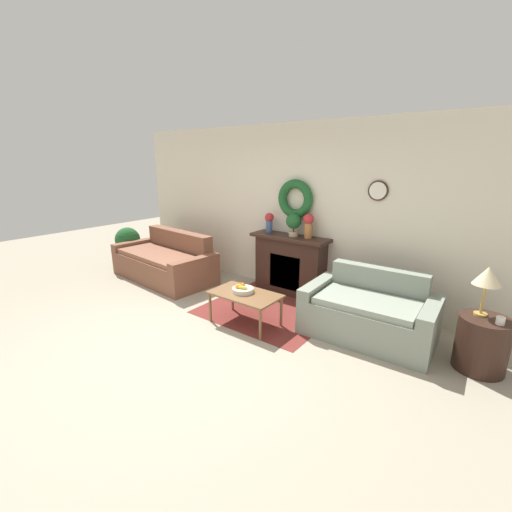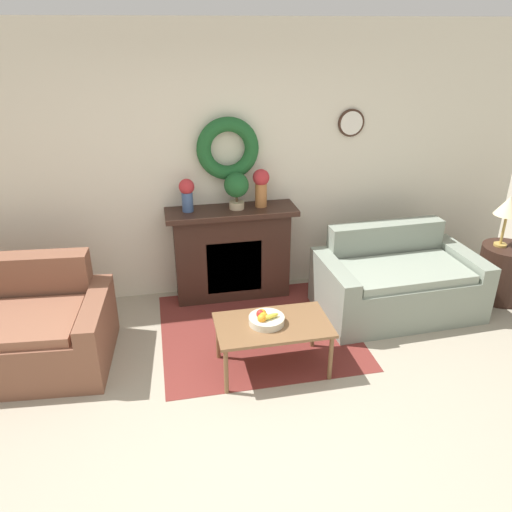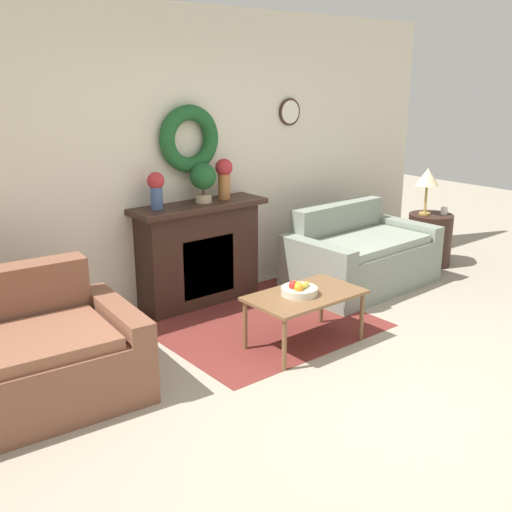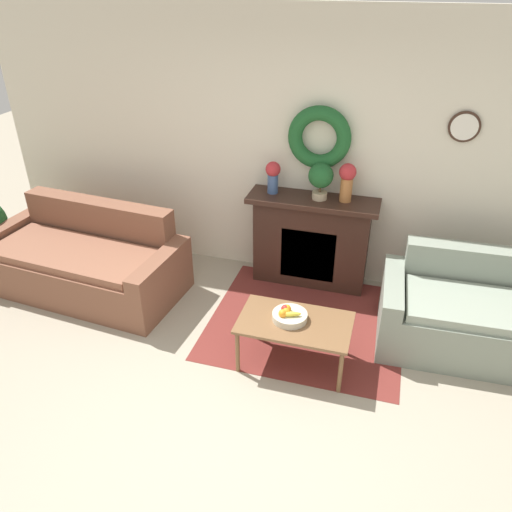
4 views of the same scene
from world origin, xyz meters
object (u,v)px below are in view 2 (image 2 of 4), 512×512
Objects in this scene: loveseat_right at (396,283)px; potted_plant_on_mantel at (236,187)px; fruit_bowl at (266,319)px; vase_on_mantel_right at (261,185)px; side_table_by_loveseat at (502,273)px; table_lamp at (509,207)px; coffee_table at (273,328)px; fireplace at (232,252)px; vase_on_mantel_left at (187,193)px.

loveseat_right is 1.84m from potted_plant_on_mantel.
fruit_bowl is 1.51m from vase_on_mantel_right.
vase_on_mantel_right is (-1.24, 0.64, 0.89)m from loveseat_right.
side_table_by_loveseat is at bearing 14.02° from fruit_bowl.
table_lamp is (-0.06, 0.05, 0.71)m from side_table_by_loveseat.
loveseat_right is 2.99× the size of table_lamp.
coffee_table is 3.20× the size of fruit_bowl.
vase_on_mantel_right is (-2.37, 0.59, 0.20)m from table_lamp.
loveseat_right is 1.32m from table_lamp.
vase_on_mantel_right is at bearing 1.07° from fireplace.
loveseat_right is 4.15× the size of vase_on_mantel_right.
fireplace reaches higher than fruit_bowl.
loveseat_right is 5.42× the size of fruit_bowl.
fruit_bowl is at bearing -157.73° from loveseat_right.
side_table_by_loveseat is at bearing -11.45° from vase_on_mantel_left.
table_lamp is 2.69m from potted_plant_on_mantel.
coffee_table is 1.62m from vase_on_mantel_left.
coffee_table is at bearing -164.00° from table_lamp.
potted_plant_on_mantel reaches higher than vase_on_mantel_left.
vase_on_mantel_right is (0.18, 1.32, 0.80)m from coffee_table.
vase_on_mantel_right reaches higher than potted_plant_on_mantel.
fireplace is 3.43× the size of vase_on_mantel_right.
coffee_table is 0.11m from fruit_bowl.
fireplace is 4.02× the size of vase_on_mantel_left.
potted_plant_on_mantel is at bearing 92.88° from coffee_table.
side_table_by_loveseat is at bearing -38.66° from table_lamp.
fruit_bowl is at bearing -69.52° from vase_on_mantel_left.
vase_on_mantel_left is at bearing 169.21° from table_lamp.
coffee_table is 1.53m from potted_plant_on_mantel.
vase_on_mantel_left is at bearing 160.06° from loveseat_right.
fireplace is 2.79m from table_lamp.
vase_on_mantel_left is 0.48m from potted_plant_on_mantel.
potted_plant_on_mantel is (-0.07, 1.30, 0.80)m from coffee_table.
vase_on_mantel_left is (-0.49, 1.31, 0.68)m from fruit_bowl.
vase_on_mantel_right reaches higher than loveseat_right.
table_lamp is at bearing 141.34° from side_table_by_loveseat.
vase_on_mantel_left reaches higher than loveseat_right.
vase_on_mantel_left is at bearing 112.42° from coffee_table.
coffee_table is at bearing -165.38° from side_table_by_loveseat.
potted_plant_on_mantel is (-2.62, 0.57, 0.20)m from table_lamp.
fireplace is 0.70m from potted_plant_on_mantel.
fruit_bowl is 2.76m from table_lamp.
fireplace is at bearing 95.35° from coffee_table.
side_table_by_loveseat is (2.74, -0.63, -0.20)m from fireplace.
side_table_by_loveseat is 1.54× the size of vase_on_mantel_right.
vase_on_mantel_left is at bearing 168.55° from side_table_by_loveseat.
loveseat_right is at bearing -177.55° from table_lamp.
coffee_table is 2.72m from table_lamp.
loveseat_right is 4.32× the size of potted_plant_on_mantel.
vase_on_mantel_right is (0.24, 1.31, 0.71)m from fruit_bowl.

